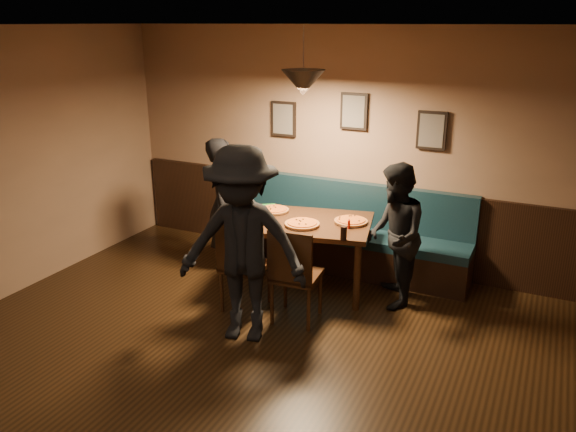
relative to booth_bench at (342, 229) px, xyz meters
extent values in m
plane|color=black|center=(0.00, -3.20, -0.50)|extent=(7.00, 7.00, 0.00)
plane|color=silver|center=(0.00, -3.20, 2.30)|extent=(7.00, 7.00, 0.00)
plane|color=#8C704F|center=(0.00, 0.30, 0.90)|extent=(6.00, 0.00, 6.00)
cube|color=black|center=(0.00, 0.27, 0.00)|extent=(5.88, 0.06, 1.00)
cube|color=black|center=(-0.90, 0.27, 1.20)|extent=(0.32, 0.04, 0.42)
cube|color=black|center=(0.00, 0.27, 1.35)|extent=(0.32, 0.04, 0.42)
cube|color=black|center=(0.90, 0.27, 1.20)|extent=(0.32, 0.04, 0.42)
cone|color=black|center=(-0.22, -0.68, 1.75)|extent=(0.44, 0.44, 0.25)
cube|color=black|center=(-0.22, -0.68, -0.11)|extent=(1.64, 1.25, 0.79)
imported|color=black|center=(-1.31, -0.52, 0.28)|extent=(0.55, 0.67, 1.57)
imported|color=black|center=(0.79, -0.61, 0.25)|extent=(0.79, 0.89, 1.51)
imported|color=black|center=(-0.27, -1.87, 0.42)|extent=(1.31, 0.94, 1.84)
cylinder|color=orange|center=(-0.63, -0.54, 0.31)|extent=(0.42, 0.42, 0.04)
cylinder|color=orange|center=(-0.15, -0.83, 0.31)|extent=(0.48, 0.48, 0.04)
cylinder|color=gold|center=(0.28, -0.52, 0.31)|extent=(0.38, 0.38, 0.04)
cylinder|color=black|center=(0.39, -1.02, 0.36)|extent=(0.08, 0.08, 0.14)
cylinder|color=#970F05|center=(0.32, -0.70, 0.34)|extent=(0.03, 0.03, 0.11)
cube|color=#1D7025|center=(-0.77, -0.39, 0.29)|extent=(0.22, 0.22, 0.01)
cube|color=#1A652E|center=(-0.77, -0.97, 0.29)|extent=(0.22, 0.22, 0.01)
cube|color=white|center=(-0.21, -1.07, 0.29)|extent=(0.19, 0.08, 0.00)
camera|label=1|loc=(2.14, -5.95, 2.33)|focal=35.35mm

